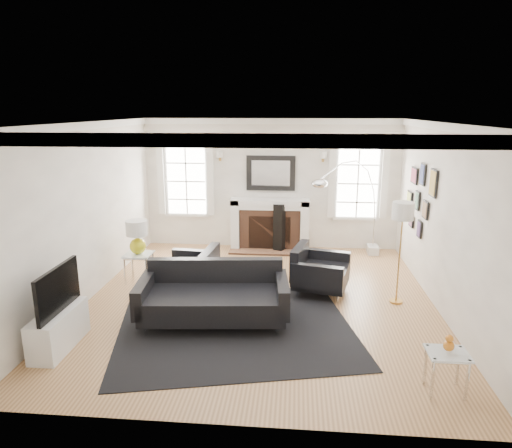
# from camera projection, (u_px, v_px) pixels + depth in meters

# --- Properties ---
(floor) EXTENTS (6.00, 6.00, 0.00)m
(floor) POSITION_uv_depth(u_px,v_px,m) (260.00, 300.00, 7.34)
(floor) COLOR #92623D
(floor) RESTS_ON ground
(back_wall) EXTENTS (5.50, 0.04, 2.80)m
(back_wall) POSITION_uv_depth(u_px,v_px,m) (271.00, 184.00, 9.89)
(back_wall) COLOR white
(back_wall) RESTS_ON floor
(front_wall) EXTENTS (5.50, 0.04, 2.80)m
(front_wall) POSITION_uv_depth(u_px,v_px,m) (233.00, 292.00, 4.10)
(front_wall) COLOR white
(front_wall) RESTS_ON floor
(left_wall) EXTENTS (0.04, 6.00, 2.80)m
(left_wall) POSITION_uv_depth(u_px,v_px,m) (87.00, 212.00, 7.23)
(left_wall) COLOR white
(left_wall) RESTS_ON floor
(right_wall) EXTENTS (0.04, 6.00, 2.80)m
(right_wall) POSITION_uv_depth(u_px,v_px,m) (444.00, 220.00, 6.76)
(right_wall) COLOR white
(right_wall) RESTS_ON floor
(ceiling) EXTENTS (5.50, 6.00, 0.02)m
(ceiling) POSITION_uv_depth(u_px,v_px,m) (260.00, 123.00, 6.65)
(ceiling) COLOR white
(ceiling) RESTS_ON back_wall
(crown_molding) EXTENTS (5.50, 6.00, 0.12)m
(crown_molding) POSITION_uv_depth(u_px,v_px,m) (260.00, 127.00, 6.66)
(crown_molding) COLOR white
(crown_molding) RESTS_ON back_wall
(fireplace) EXTENTS (1.70, 0.69, 1.11)m
(fireplace) POSITION_uv_depth(u_px,v_px,m) (270.00, 225.00, 9.90)
(fireplace) COLOR white
(fireplace) RESTS_ON floor
(mantel_mirror) EXTENTS (1.05, 0.07, 0.75)m
(mantel_mirror) POSITION_uv_depth(u_px,v_px,m) (271.00, 173.00, 9.79)
(mantel_mirror) COLOR black
(mantel_mirror) RESTS_ON back_wall
(window_left) EXTENTS (1.24, 0.15, 1.62)m
(window_left) POSITION_uv_depth(u_px,v_px,m) (186.00, 181.00, 9.98)
(window_left) COLOR white
(window_left) RESTS_ON back_wall
(window_right) EXTENTS (1.24, 0.15, 1.62)m
(window_right) POSITION_uv_depth(u_px,v_px,m) (358.00, 183.00, 9.67)
(window_right) COLOR white
(window_right) RESTS_ON back_wall
(gallery_wall) EXTENTS (0.04, 1.73, 1.29)m
(gallery_wall) POSITION_uv_depth(u_px,v_px,m) (420.00, 195.00, 7.98)
(gallery_wall) COLOR black
(gallery_wall) RESTS_ON right_wall
(tv_unit) EXTENTS (0.35, 1.00, 1.09)m
(tv_unit) POSITION_uv_depth(u_px,v_px,m) (59.00, 324.00, 5.83)
(tv_unit) COLOR white
(tv_unit) RESTS_ON floor
(area_rug) EXTENTS (3.73, 3.32, 0.01)m
(area_rug) POSITION_uv_depth(u_px,v_px,m) (236.00, 328.00, 6.41)
(area_rug) COLOR black
(area_rug) RESTS_ON floor
(sofa) EXTENTS (2.19, 1.16, 0.69)m
(sofa) POSITION_uv_depth(u_px,v_px,m) (214.00, 297.00, 6.55)
(sofa) COLOR black
(sofa) RESTS_ON floor
(armchair_left) EXTENTS (0.94, 1.02, 0.64)m
(armchair_left) POSITION_uv_depth(u_px,v_px,m) (192.00, 272.00, 7.58)
(armchair_left) COLOR black
(armchair_left) RESTS_ON floor
(armchair_right) EXTENTS (1.05, 1.13, 0.65)m
(armchair_right) POSITION_uv_depth(u_px,v_px,m) (318.00, 272.00, 7.60)
(armchair_right) COLOR black
(armchair_right) RESTS_ON floor
(coffee_table) EXTENTS (0.85, 0.85, 0.38)m
(coffee_table) POSITION_uv_depth(u_px,v_px,m) (254.00, 267.00, 7.83)
(coffee_table) COLOR silver
(coffee_table) RESTS_ON floor
(side_table_left) EXTENTS (0.47, 0.47, 0.51)m
(side_table_left) POSITION_uv_depth(u_px,v_px,m) (139.00, 259.00, 8.06)
(side_table_left) COLOR silver
(side_table_left) RESTS_ON floor
(nesting_table) EXTENTS (0.43, 0.36, 0.48)m
(nesting_table) POSITION_uv_depth(u_px,v_px,m) (447.00, 362.00, 4.89)
(nesting_table) COLOR silver
(nesting_table) RESTS_ON floor
(gourd_lamp) EXTENTS (0.38, 0.38, 0.61)m
(gourd_lamp) POSITION_uv_depth(u_px,v_px,m) (137.00, 235.00, 7.95)
(gourd_lamp) COLOR yellow
(gourd_lamp) RESTS_ON side_table_left
(orange_vase) EXTENTS (0.12, 0.12, 0.18)m
(orange_vase) POSITION_uv_depth(u_px,v_px,m) (449.00, 344.00, 4.84)
(orange_vase) COLOR orange
(orange_vase) RESTS_ON nesting_table
(arc_floor_lamp) EXTENTS (1.48, 1.37, 2.10)m
(arc_floor_lamp) POSITION_uv_depth(u_px,v_px,m) (349.00, 206.00, 8.98)
(arc_floor_lamp) COLOR silver
(arc_floor_lamp) RESTS_ON floor
(stick_floor_lamp) EXTENTS (0.33, 0.33, 1.63)m
(stick_floor_lamp) POSITION_uv_depth(u_px,v_px,m) (403.00, 216.00, 6.92)
(stick_floor_lamp) COLOR #C39143
(stick_floor_lamp) RESTS_ON floor
(speaker_tower) EXTENTS (0.28, 0.28, 1.04)m
(speaker_tower) POSITION_uv_depth(u_px,v_px,m) (280.00, 228.00, 9.75)
(speaker_tower) COLOR black
(speaker_tower) RESTS_ON floor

